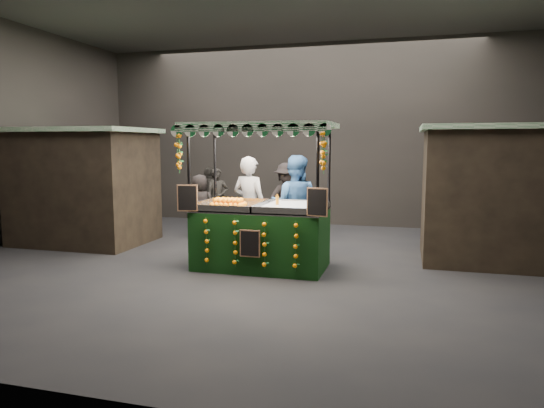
# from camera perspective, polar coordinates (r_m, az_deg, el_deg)

# --- Properties ---
(ground) EXTENTS (12.00, 12.00, 0.00)m
(ground) POSITION_cam_1_polar(r_m,az_deg,el_deg) (9.22, -1.88, -7.10)
(ground) COLOR black
(ground) RESTS_ON ground
(market_hall) EXTENTS (12.10, 10.10, 5.05)m
(market_hall) POSITION_cam_1_polar(r_m,az_deg,el_deg) (9.01, -1.96, 14.24)
(market_hall) COLOR black
(market_hall) RESTS_ON ground
(neighbour_stall_left) EXTENTS (3.00, 2.20, 2.60)m
(neighbour_stall_left) POSITION_cam_1_polar(r_m,az_deg,el_deg) (11.91, -21.05, 2.02)
(neighbour_stall_left) COLOR black
(neighbour_stall_left) RESTS_ON ground
(neighbour_stall_right) EXTENTS (3.00, 2.20, 2.60)m
(neighbour_stall_right) POSITION_cam_1_polar(r_m,az_deg,el_deg) (10.23, 25.13, 1.08)
(neighbour_stall_right) COLOR black
(neighbour_stall_right) RESTS_ON ground
(juice_stall) EXTENTS (2.70, 1.59, 2.61)m
(juice_stall) POSITION_cam_1_polar(r_m,az_deg,el_deg) (8.82, -1.24, -2.38)
(juice_stall) COLOR black
(juice_stall) RESTS_ON ground
(vendor_grey) EXTENTS (0.82, 0.63, 2.00)m
(vendor_grey) POSITION_cam_1_polar(r_m,az_deg,el_deg) (9.88, -2.65, -0.24)
(vendor_grey) COLOR slate
(vendor_grey) RESTS_ON ground
(vendor_blue) EXTENTS (1.03, 0.83, 2.03)m
(vendor_blue) POSITION_cam_1_polar(r_m,az_deg,el_deg) (9.83, 2.67, -0.20)
(vendor_blue) COLOR navy
(vendor_blue) RESTS_ON ground
(shopper_0) EXTENTS (0.70, 0.62, 1.61)m
(shopper_0) POSITION_cam_1_polar(r_m,az_deg,el_deg) (13.10, -6.39, 0.64)
(shopper_0) COLOR black
(shopper_0) RESTS_ON ground
(shopper_1) EXTENTS (0.96, 0.80, 1.75)m
(shopper_1) POSITION_cam_1_polar(r_m,az_deg,el_deg) (10.70, 19.62, -0.76)
(shopper_1) COLOR black
(shopper_1) RESTS_ON ground
(shopper_2) EXTENTS (0.97, 0.48, 1.60)m
(shopper_2) POSITION_cam_1_polar(r_m,az_deg,el_deg) (13.81, -7.32, 0.93)
(shopper_2) COLOR #282520
(shopper_2) RESTS_ON ground
(shopper_3) EXTENTS (1.29, 1.30, 1.80)m
(shopper_3) POSITION_cam_1_polar(r_m,az_deg,el_deg) (11.96, 1.74, 0.53)
(shopper_3) COLOR #292221
(shopper_3) RESTS_ON ground
(shopper_4) EXTENTS (0.80, 0.59, 1.52)m
(shopper_4) POSITION_cam_1_polar(r_m,az_deg,el_deg) (12.02, -8.40, -0.18)
(shopper_4) COLOR black
(shopper_4) RESTS_ON ground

